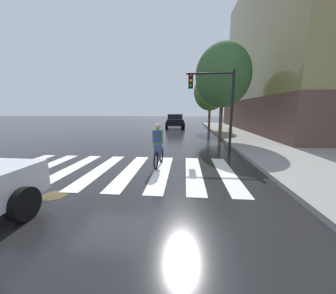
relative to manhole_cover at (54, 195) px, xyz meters
The scene contains 9 objects.
ground_plane 2.27m from the manhole_cover, 74.35° to the left, with size 120.00×120.00×0.00m, color black.
crosswalk_stripes 2.35m from the manhole_cover, 69.03° to the left, with size 8.54×4.05×0.01m.
manhole_cover is the anchor object (origin of this frame).
sedan_mid 19.81m from the manhole_cover, 83.94° to the left, with size 2.54×4.96×1.67m.
cyclist 3.75m from the manhole_cover, 50.21° to the left, with size 0.38×1.71×1.69m.
traffic_light_near 8.34m from the manhole_cover, 50.88° to the left, with size 2.47×0.28×4.20m.
fire_hydrant 13.05m from the manhole_cover, 58.11° to the left, with size 0.33×0.22×0.78m.
street_tree_near 12.26m from the manhole_cover, 58.93° to the left, with size 3.73×3.73×6.64m.
street_tree_mid 17.94m from the manhole_cover, 70.31° to the left, with size 3.33×3.33×5.91m.
Camera 1 is at (2.74, -6.61, 2.19)m, focal length 20.69 mm.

